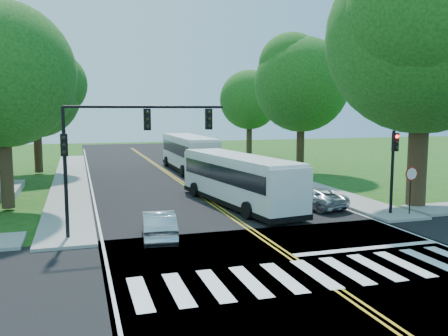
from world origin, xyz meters
name	(u,v)px	position (x,y,z in m)	size (l,w,h in m)	color
ground	(309,270)	(0.00, 0.00, 0.00)	(140.00, 140.00, 0.00)	#154711
road	(191,189)	(0.00, 18.00, 0.01)	(14.00, 96.00, 0.01)	black
cross_road	(309,269)	(0.00, 0.00, 0.01)	(60.00, 12.00, 0.01)	black
center_line	(180,181)	(0.00, 22.00, 0.01)	(0.36, 70.00, 0.01)	gold
edge_line_w	(91,185)	(-6.80, 22.00, 0.01)	(0.12, 70.00, 0.01)	silver
edge_line_e	(260,178)	(6.80, 22.00, 0.01)	(0.12, 70.00, 0.01)	silver
crosswalk	(315,274)	(0.00, -0.50, 0.02)	(12.60, 3.00, 0.01)	silver
stop_bar	(368,248)	(3.50, 1.60, 0.02)	(6.60, 0.40, 0.01)	silver
sidewalk_nw	(71,180)	(-8.30, 25.00, 0.07)	(2.60, 40.00, 0.15)	gray
sidewalk_ne	(263,172)	(8.30, 25.00, 0.07)	(2.60, 40.00, 0.15)	gray
tree_ne_big	(423,38)	(11.00, 8.00, 9.62)	(10.80, 10.80, 14.91)	black
tree_west_near	(1,75)	(-11.50, 14.00, 7.53)	(8.00, 8.00, 11.40)	black
tree_west_far	(35,94)	(-11.00, 30.00, 7.00)	(7.60, 7.60, 10.67)	black
tree_east_mid	(302,85)	(11.50, 24.00, 7.86)	(8.40, 8.40, 11.93)	black
tree_east_far	(249,100)	(12.50, 40.00, 6.86)	(7.20, 7.20, 10.34)	black
signal_nw	(121,139)	(-5.86, 6.43, 4.38)	(7.15, 0.46, 5.66)	black
signal_ne	(393,161)	(8.20, 6.44, 2.96)	(0.30, 0.46, 4.40)	black
stop_sign	(411,179)	(9.00, 5.98, 2.03)	(0.76, 0.08, 2.53)	black
bus_lead	(238,179)	(1.32, 11.58, 1.57)	(4.14, 11.67, 2.96)	silver
bus_follow	(189,153)	(2.15, 28.08, 1.72)	(3.08, 12.52, 3.24)	silver
hatchback	(159,225)	(-4.43, 5.40, 0.66)	(1.36, 3.91, 1.29)	#B1B4B8
suv	(312,197)	(5.20, 9.61, 0.61)	(1.97, 4.27, 1.19)	silver
dark_sedan	(264,181)	(4.94, 16.37, 0.61)	(1.69, 4.15, 1.20)	black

